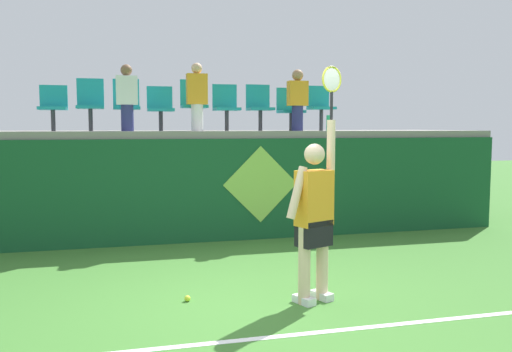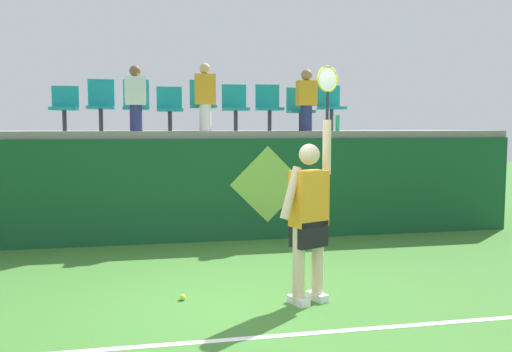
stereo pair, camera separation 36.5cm
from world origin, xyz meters
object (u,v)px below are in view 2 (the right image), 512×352
Objects in this scene: tennis_player at (309,215)px; spectator_0 at (307,99)px; stadium_chair_0 at (65,105)px; stadium_chair_5 at (235,105)px; spectator_2 at (205,96)px; stadium_chair_4 at (203,102)px; tennis_ball at (183,297)px; stadium_chair_2 at (136,103)px; stadium_chair_1 at (101,102)px; stadium_chair_8 at (330,105)px; stadium_chair_3 at (170,106)px; spectator_1 at (136,97)px; stadium_chair_7 at (300,107)px; stadium_chair_6 at (269,105)px; water_bottle at (338,123)px.

tennis_player is 4.13m from spectator_0.
spectator_0 reaches higher than stadium_chair_0.
spectator_2 reaches higher than stadium_chair_5.
spectator_0 is (1.77, -0.43, 0.06)m from stadium_chair_4.
tennis_player is 38.16× the size of tennis_ball.
stadium_chair_2 reaches higher than tennis_ball.
stadium_chair_1 reaches higher than stadium_chair_8.
spectator_2 reaches higher than tennis_ball.
stadium_chair_1 is 0.83× the size of spectator_0.
stadium_chair_3 is 0.75m from spectator_1.
stadium_chair_0 is 0.86× the size of stadium_chair_2.
stadium_chair_7 is (1.08, 4.16, 1.28)m from tennis_player.
stadium_chair_1 is at bearing -179.88° from stadium_chair_2.
spectator_1 is (-2.34, -0.47, 0.09)m from stadium_chair_6.
tennis_ball is 0.07× the size of stadium_chair_2.
stadium_chair_2 is at bearing 0.56° from stadium_chair_0.
stadium_chair_8 is at bearing -0.10° from stadium_chair_5.
stadium_chair_5 is at bearing -0.17° from stadium_chair_2.
spectator_1 is (-3.51, -0.47, 0.08)m from stadium_chair_8.
tennis_ball is at bearing -81.18° from spectator_1.
stadium_chair_5 is (2.90, 0.01, 0.03)m from stadium_chair_0.
tennis_player is 5.00m from stadium_chair_1.
spectator_1 is (-1.15, -0.47, 0.05)m from stadium_chair_4.
tennis_ball is at bearing -125.25° from spectator_0.
tennis_player is at bearing -79.60° from spectator_2.
tennis_ball is 4.59m from stadium_chair_5.
spectator_1 is at bearing -140.55° from stadium_chair_3.
tennis_ball is 4.49m from stadium_chair_4.
stadium_chair_1 is at bearing 179.90° from stadium_chair_5.
stadium_chair_2 is (1.17, 0.01, 0.05)m from stadium_chair_0.
stadium_chair_2 is 1.07× the size of stadium_chair_5.
stadium_chair_0 is (-1.69, 3.82, 2.20)m from tennis_ball.
water_bottle is 2.94m from stadium_chair_3.
tennis_ball is 4.72m from water_bottle.
stadium_chair_6 is (3.51, 0.01, 0.04)m from stadium_chair_0.
stadium_chair_6 reaches higher than tennis_player.
stadium_chair_6 is at bearing 11.37° from spectator_1.
spectator_2 is (1.15, -0.41, 0.11)m from stadium_chair_2.
stadium_chair_1 is 1.06× the size of stadium_chair_5.
stadium_chair_1 is at bearing 141.08° from spectator_1.
stadium_chair_6 is at bearing 143.72° from spectator_0.
stadium_chair_5 is 1.05× the size of stadium_chair_7.
stadium_chair_0 is 0.59m from stadium_chair_1.
stadium_chair_1 is at bearing 166.77° from spectator_2.
stadium_chair_6 is (1.19, -0.00, -0.04)m from stadium_chair_4.
stadium_chair_4 is 1.83m from spectator_0.
spectator_0 is 1.00× the size of spectator_1.
stadium_chair_0 is 3.51m from stadium_chair_6.
stadium_chair_8 is 0.78× the size of spectator_0.
stadium_chair_0 is 2.36m from spectator_2.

